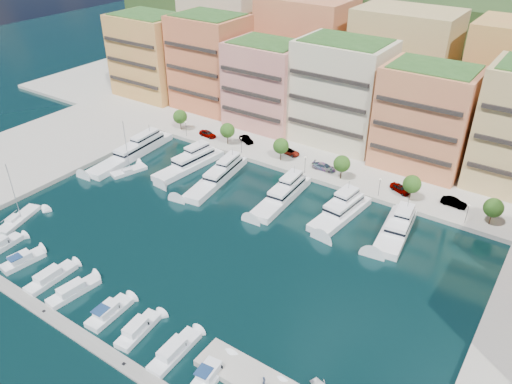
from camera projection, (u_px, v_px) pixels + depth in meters
ground at (222, 244)px, 93.58m from camera, size 400.00×400.00×0.00m
north_quay at (360, 131)px, 137.40m from camera, size 220.00×64.00×2.00m
hillside at (418, 84)px, 171.33m from camera, size 240.00×40.00×58.00m
south_pontoon at (82, 337)px, 73.83m from camera, size 72.00×2.20×0.35m
apartment_0 at (151, 55)px, 153.99m from camera, size 22.00×16.50×24.80m
apartment_1 at (210, 62)px, 144.24m from camera, size 20.00×16.50×26.80m
apartment_2 at (267, 85)px, 133.70m from camera, size 20.00×15.50×22.80m
apartment_3 at (342, 92)px, 124.17m from camera, size 22.00×16.50×25.80m
apartment_4 at (426, 118)px, 112.62m from camera, size 20.00×15.50×23.80m
backblock_0 at (226, 36)px, 164.25m from camera, size 26.00×18.00×30.00m
backblock_1 at (305, 50)px, 149.73m from camera, size 26.00×18.00×30.00m
backblock_2 at (402, 67)px, 135.21m from camera, size 26.00×18.00×30.00m
tree_0 at (180, 117)px, 134.17m from camera, size 3.80×3.80×5.65m
tree_1 at (227, 130)px, 126.43m from camera, size 3.80×3.80×5.65m
tree_2 at (281, 146)px, 118.69m from camera, size 3.80×3.80×5.65m
tree_3 at (342, 164)px, 110.94m from camera, size 3.80×3.80×5.65m
tree_4 at (412, 184)px, 103.20m from camera, size 3.80×3.80×5.65m
tree_5 at (493, 208)px, 95.45m from camera, size 3.80×3.80×5.65m
lamppost_0 at (186, 126)px, 131.09m from camera, size 0.30×0.30×4.20m
lamppost_1 at (241, 143)px, 122.37m from camera, size 0.30×0.30×4.20m
lamppost_2 at (305, 162)px, 113.66m from camera, size 0.30×0.30×4.20m
lamppost_3 at (380, 184)px, 104.95m from camera, size 0.30×0.30×4.20m
lamppost_4 at (468, 211)px, 96.23m from camera, size 0.30×0.30×4.20m
yacht_0 at (135, 151)px, 124.48m from camera, size 6.27×26.77×7.30m
yacht_1 at (191, 163)px, 119.07m from camera, size 6.39×20.05×7.30m
yacht_2 at (219, 175)px, 113.82m from camera, size 7.35×22.41×7.30m
yacht_3 at (283, 194)px, 106.64m from camera, size 5.47×19.62×7.30m
yacht_4 at (342, 211)px, 101.09m from camera, size 6.66×17.34×7.30m
yacht_5 at (397, 228)px, 95.77m from camera, size 6.75×16.63×7.30m
cruiser_0 at (0, 247)px, 91.73m from camera, size 3.21×8.79×2.55m
cruiser_1 at (22, 261)px, 88.31m from camera, size 3.68×7.66×2.66m
cruiser_2 at (51, 278)px, 84.44m from camera, size 2.84×9.11×2.55m
cruiser_3 at (73, 291)px, 81.57m from camera, size 3.58×9.10×2.55m
cruiser_4 at (109, 313)px, 77.42m from camera, size 3.23×7.91×2.66m
cruiser_5 at (138, 330)px, 74.36m from camera, size 3.42×8.23×2.55m
cruiser_6 at (174, 352)px, 70.83m from camera, size 2.97×9.11×2.55m
cruiser_7 at (211, 374)px, 67.61m from camera, size 3.59×7.44×2.66m
sailboat_2 at (129, 171)px, 117.15m from camera, size 5.06×8.72×13.20m
sailboat_0 at (18, 220)px, 99.83m from camera, size 5.79×10.64×13.20m
car_0 at (208, 134)px, 131.70m from camera, size 5.15×2.43×1.70m
car_1 at (246, 139)px, 128.80m from camera, size 5.03×3.48×1.57m
car_2 at (291, 152)px, 122.84m from camera, size 5.12×2.92×1.35m
car_3 at (324, 167)px, 115.97m from camera, size 5.64×2.65×1.59m
car_4 at (400, 188)px, 107.39m from camera, size 5.23×3.68×1.65m
car_5 at (454, 202)px, 102.59m from camera, size 5.14×1.90×1.68m
person_0 at (264, 381)px, 65.06m from camera, size 0.55×0.68×1.63m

